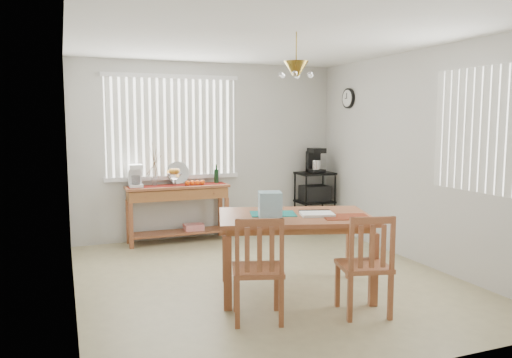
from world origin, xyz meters
name	(u,v)px	position (x,y,z in m)	size (l,w,h in m)	color
ground	(265,278)	(0.00, 0.00, -0.01)	(4.00, 4.50, 0.01)	tan
room_shell	(266,126)	(0.00, 0.02, 1.69)	(4.20, 4.70, 2.70)	beige
sideboard	(178,199)	(-0.53, 2.02, 0.62)	(1.46, 0.41, 0.82)	#975533
sideboard_items	(162,177)	(-0.76, 2.04, 0.95)	(1.39, 0.34, 0.63)	maroon
wire_cart	(315,196)	(1.65, 1.97, 0.56)	(0.55, 0.44, 0.94)	black
cart_items	(315,161)	(1.65, 1.98, 1.11)	(0.22, 0.26, 0.39)	black
dining_table	(295,224)	(0.10, -0.54, 0.71)	(1.72, 1.36, 0.81)	#975533
table_items	(282,208)	(-0.08, -0.62, 0.90)	(1.13, 0.84, 0.26)	#14736E
chair_left	(258,270)	(-0.52, -1.08, 0.46)	(0.54, 0.54, 0.94)	#975533
chair_right	(365,266)	(0.43, -1.30, 0.46)	(0.52, 0.52, 0.93)	#975533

